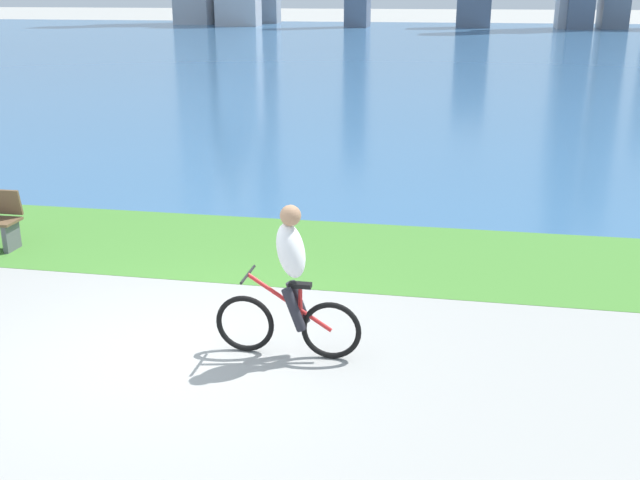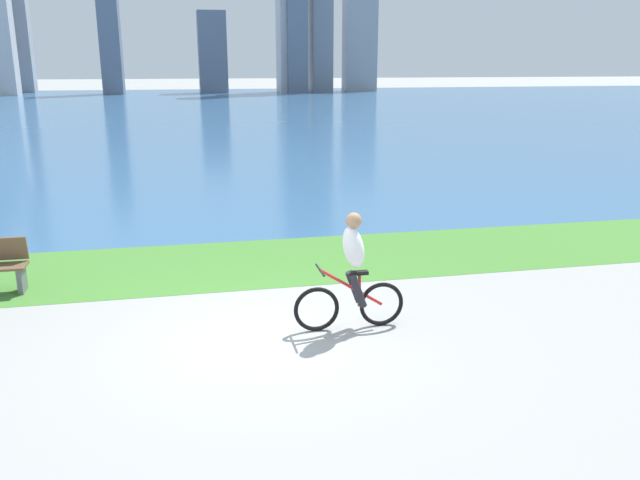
% 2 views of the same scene
% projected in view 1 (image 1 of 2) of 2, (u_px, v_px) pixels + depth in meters
% --- Properties ---
extents(ground_plane, '(300.00, 300.00, 0.00)m').
position_uv_depth(ground_plane, '(175.00, 350.00, 8.34)').
color(ground_plane, '#9E9E99').
extents(grass_strip_bayside, '(120.00, 3.08, 0.01)m').
position_uv_depth(grass_strip_bayside, '(258.00, 247.00, 11.65)').
color(grass_strip_bayside, '#478433').
rests_on(grass_strip_bayside, ground).
extents(bay_water_surface, '(300.00, 81.87, 0.00)m').
position_uv_depth(bay_water_surface, '(422.00, 48.00, 51.25)').
color(bay_water_surface, '#386693').
rests_on(bay_water_surface, ground).
extents(cyclist_lead, '(1.60, 0.52, 1.69)m').
position_uv_depth(cyclist_lead, '(290.00, 283.00, 7.97)').
color(cyclist_lead, black).
rests_on(cyclist_lead, ground).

